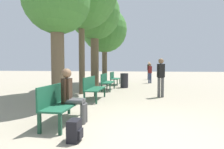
{
  "coord_description": "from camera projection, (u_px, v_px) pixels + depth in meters",
  "views": [
    {
      "loc": [
        -0.15,
        -3.36,
        1.36
      ],
      "look_at": [
        -1.46,
        4.66,
        0.96
      ],
      "focal_mm": 28.0,
      "sensor_mm": 36.0,
      "label": 1
    }
  ],
  "objects": [
    {
      "name": "bench_row_1",
      "position": [
        93.0,
        87.0,
        6.99
      ],
      "size": [
        0.53,
        1.56,
        0.93
      ],
      "color": "#195138",
      "rests_on": "ground_plane"
    },
    {
      "name": "backpack",
      "position": [
        75.0,
        131.0,
        3.15
      ],
      "size": [
        0.24,
        0.29,
        0.39
      ],
      "color": "black",
      "rests_on": "ground_plane"
    },
    {
      "name": "bench_row_2",
      "position": [
        106.0,
        81.0,
        9.79
      ],
      "size": [
        0.53,
        1.56,
        0.93
      ],
      "color": "#195138",
      "rests_on": "ground_plane"
    },
    {
      "name": "tree_row_2",
      "position": [
        95.0,
        15.0,
        10.77
      ],
      "size": [
        3.16,
        3.16,
        6.18
      ],
      "color": "brown",
      "rests_on": "ground_plane"
    },
    {
      "name": "bench_row_0",
      "position": [
        61.0,
        101.0,
        4.19
      ],
      "size": [
        0.53,
        1.56,
        0.93
      ],
      "color": "#195138",
      "rests_on": "ground_plane"
    },
    {
      "name": "person_seated",
      "position": [
        71.0,
        94.0,
        4.18
      ],
      "size": [
        0.6,
        0.34,
        1.3
      ],
      "color": "#4C4C4C",
      "rests_on": "ground_plane"
    },
    {
      "name": "pedestrian_far",
      "position": [
        149.0,
        69.0,
        17.32
      ],
      "size": [
        0.36,
        0.26,
        1.77
      ],
      "color": "#384260",
      "rests_on": "ground_plane"
    },
    {
      "name": "pedestrian_near",
      "position": [
        150.0,
        72.0,
        13.76
      ],
      "size": [
        0.32,
        0.22,
        1.57
      ],
      "color": "#384260",
      "rests_on": "ground_plane"
    },
    {
      "name": "ground_plane",
      "position": [
        148.0,
        137.0,
        3.35
      ],
      "size": [
        80.0,
        80.0,
        0.0
      ],
      "primitive_type": "plane",
      "color": "gray"
    },
    {
      "name": "trash_bin",
      "position": [
        124.0,
        80.0,
        10.95
      ],
      "size": [
        0.49,
        0.49,
        0.9
      ],
      "color": "#232328",
      "rests_on": "ground_plane"
    },
    {
      "name": "tree_row_3",
      "position": [
        104.0,
        30.0,
        13.77
      ],
      "size": [
        3.54,
        3.54,
        5.98
      ],
      "color": "brown",
      "rests_on": "ground_plane"
    },
    {
      "name": "tree_row_0",
      "position": [
        57.0,
        3.0,
        5.94
      ],
      "size": [
        2.27,
        2.27,
        4.73
      ],
      "color": "brown",
      "rests_on": "ground_plane"
    },
    {
      "name": "bench_row_3",
      "position": [
        114.0,
        77.0,
        12.59
      ],
      "size": [
        0.53,
        1.56,
        0.93
      ],
      "color": "#195138",
      "rests_on": "ground_plane"
    },
    {
      "name": "pedestrian_mid",
      "position": [
        161.0,
        75.0,
        7.56
      ],
      "size": [
        0.34,
        0.27,
        1.69
      ],
      "color": "#4C4C4C",
      "rests_on": "ground_plane"
    }
  ]
}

